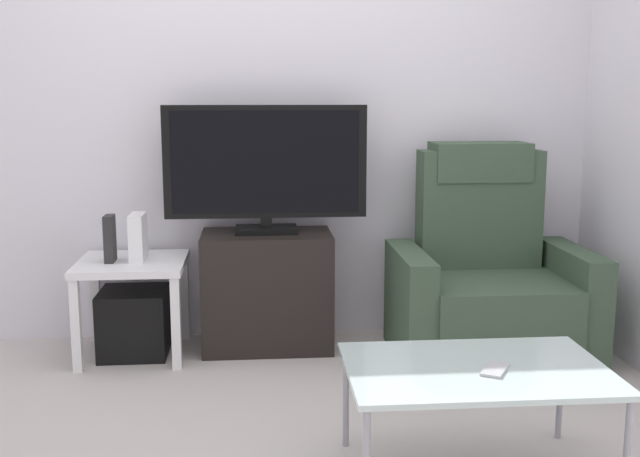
# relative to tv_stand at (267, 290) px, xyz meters

# --- Properties ---
(ground_plane) EXTENTS (6.40, 6.40, 0.00)m
(ground_plane) POSITION_rel_tv_stand_xyz_m (-0.06, -0.86, -0.31)
(ground_plane) COLOR #BCB2AD
(wall_back) EXTENTS (6.40, 0.06, 2.60)m
(wall_back) POSITION_rel_tv_stand_xyz_m (-0.06, 0.27, 0.99)
(wall_back) COLOR silver
(wall_back) RESTS_ON ground
(tv_stand) EXTENTS (0.68, 0.41, 0.62)m
(tv_stand) POSITION_rel_tv_stand_xyz_m (0.00, 0.00, 0.00)
(tv_stand) COLOR black
(tv_stand) RESTS_ON ground
(television) EXTENTS (1.05, 0.20, 0.66)m
(television) POSITION_rel_tv_stand_xyz_m (0.00, 0.02, 0.66)
(television) COLOR black
(television) RESTS_ON tv_stand
(recliner_armchair) EXTENTS (0.98, 0.78, 1.08)m
(recliner_armchair) POSITION_rel_tv_stand_xyz_m (1.13, -0.19, 0.06)
(recliner_armchair) COLOR #384C38
(recliner_armchair) RESTS_ON ground
(side_table) EXTENTS (0.54, 0.54, 0.50)m
(side_table) POSITION_rel_tv_stand_xyz_m (-0.69, -0.06, 0.11)
(side_table) COLOR white
(side_table) RESTS_ON ground
(subwoofer_box) EXTENTS (0.34, 0.34, 0.34)m
(subwoofer_box) POSITION_rel_tv_stand_xyz_m (-0.69, -0.06, -0.14)
(subwoofer_box) COLOR black
(subwoofer_box) RESTS_ON ground
(book_upright) EXTENTS (0.04, 0.12, 0.24)m
(book_upright) POSITION_rel_tv_stand_xyz_m (-0.79, -0.08, 0.31)
(book_upright) COLOR #262626
(book_upright) RESTS_ON side_table
(game_console) EXTENTS (0.07, 0.20, 0.24)m
(game_console) POSITION_rel_tv_stand_xyz_m (-0.65, -0.05, 0.31)
(game_console) COLOR white
(game_console) RESTS_ON side_table
(coffee_table) EXTENTS (0.90, 0.60, 0.40)m
(coffee_table) POSITION_rel_tv_stand_xyz_m (0.70, -1.47, 0.07)
(coffee_table) COLOR #B2C6C1
(coffee_table) RESTS_ON ground
(cell_phone) EXTENTS (0.14, 0.16, 0.01)m
(cell_phone) POSITION_rel_tv_stand_xyz_m (0.75, -1.51, 0.10)
(cell_phone) COLOR #B7B7BC
(cell_phone) RESTS_ON coffee_table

